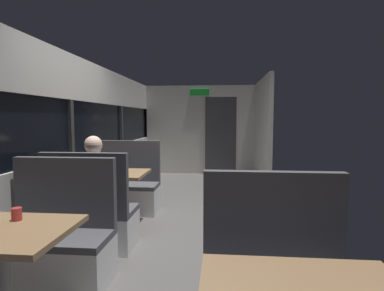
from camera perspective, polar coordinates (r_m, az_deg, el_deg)
name	(u,v)px	position (r m, az deg, el deg)	size (l,w,h in m)	color
ground_plane	(179,230)	(4.23, -2.46, -15.27)	(3.30, 9.20, 0.02)	#514F4C
carriage_window_panel_left	(70,145)	(4.42, -21.53, 0.15)	(0.09, 8.48, 2.30)	beige
carriage_end_bulkhead	(202,130)	(8.15, 1.82, 2.80)	(2.90, 0.11, 2.30)	beige
carriage_aisle_panel_right	(262,132)	(7.00, 12.70, 2.40)	(0.08, 2.40, 2.30)	beige
dining_table_near_window	(0,244)	(2.47, -31.75, -15.12)	(0.90, 0.70, 0.74)	#9E9EA3
bench_near_window_facing_entry	(58,246)	(3.12, -23.44, -16.59)	(0.95, 0.50, 1.10)	silver
dining_table_mid_window	(112,180)	(4.29, -14.42, -6.11)	(0.90, 0.70, 0.74)	#9E9EA3
bench_mid_window_facing_end	(91,220)	(3.74, -17.98, -12.80)	(0.95, 0.50, 1.10)	silver
bench_mid_window_facing_entry	(128,191)	(5.01, -11.64, -8.10)	(0.95, 0.50, 1.10)	silver
seated_passenger	(93,200)	(3.75, -17.63, -9.43)	(0.47, 0.55, 1.26)	#26262D
coffee_cup_primary	(17,214)	(2.55, -29.50, -10.91)	(0.07, 0.07, 0.09)	#B23333
coffee_cup_secondary	(95,170)	(4.23, -17.32, -4.35)	(0.07, 0.07, 0.09)	#B23333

